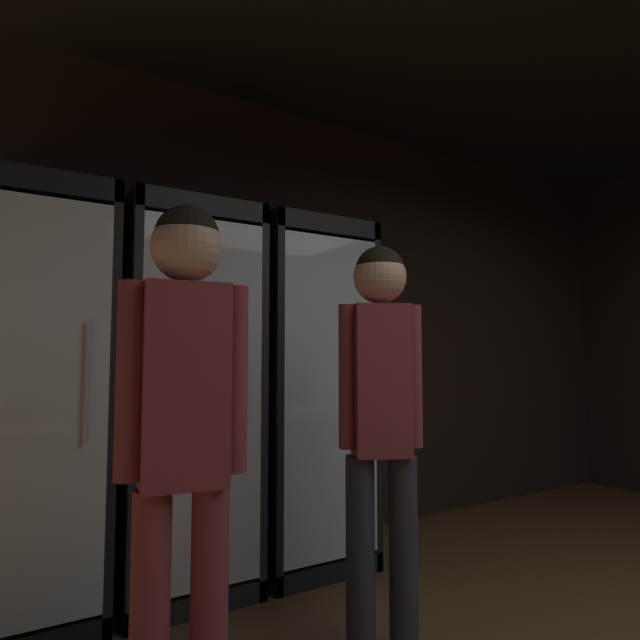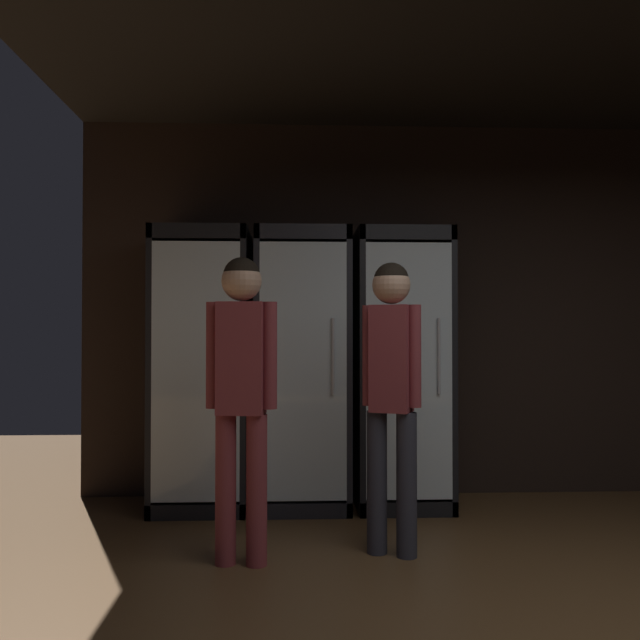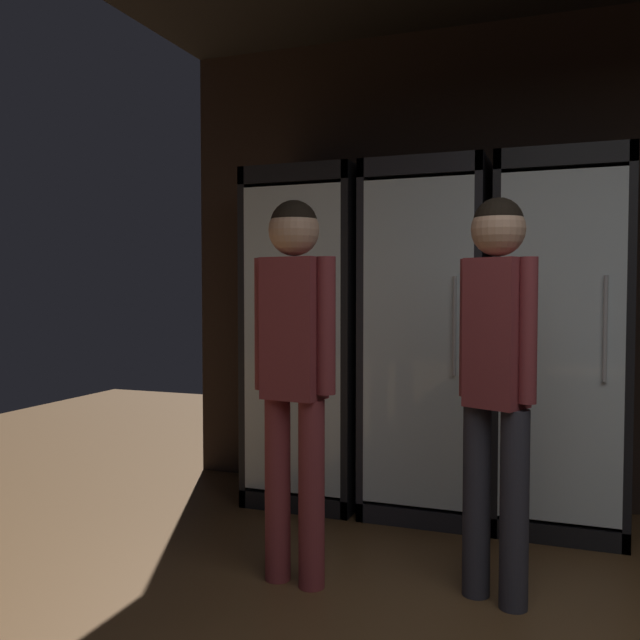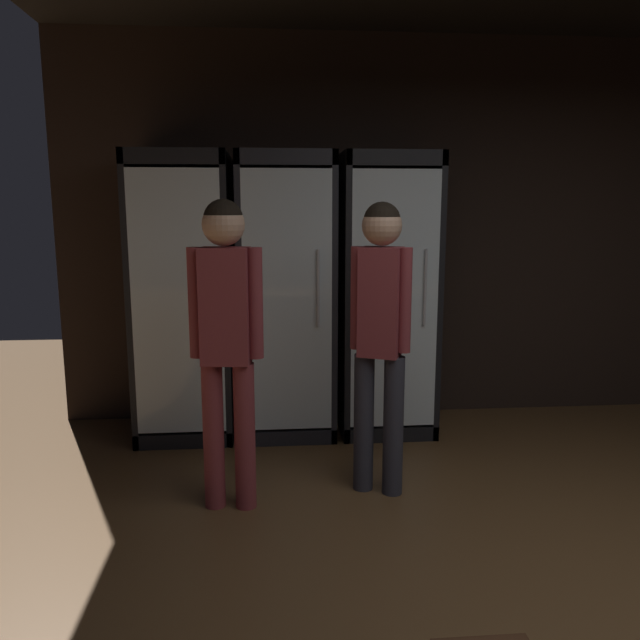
% 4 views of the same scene
% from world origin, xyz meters
% --- Properties ---
extents(wall_back, '(6.00, 0.06, 2.80)m').
position_xyz_m(wall_back, '(0.00, 3.03, 1.40)').
color(wall_back, black).
rests_on(wall_back, ground).
extents(cooler_far_left, '(0.65, 0.66, 1.94)m').
position_xyz_m(cooler_far_left, '(-2.06, 2.71, 0.95)').
color(cooler_far_left, black).
rests_on(cooler_far_left, ground).
extents(cooler_left, '(0.65, 0.66, 1.94)m').
position_xyz_m(cooler_left, '(-1.36, 2.70, 0.95)').
color(cooler_left, black).
rests_on(cooler_left, ground).
extents(cooler_center, '(0.65, 0.66, 1.94)m').
position_xyz_m(cooler_center, '(-0.66, 2.70, 0.95)').
color(cooler_center, black).
rests_on(cooler_center, ground).
extents(shopper_near, '(0.31, 0.24, 1.61)m').
position_xyz_m(shopper_near, '(-0.89, 1.64, 0.98)').
color(shopper_near, '#2D2D38').
rests_on(shopper_near, ground).
extents(shopper_far, '(0.38, 0.21, 1.62)m').
position_xyz_m(shopper_far, '(-1.70, 1.52, 1.00)').
color(shopper_far, brown).
rests_on(shopper_far, ground).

